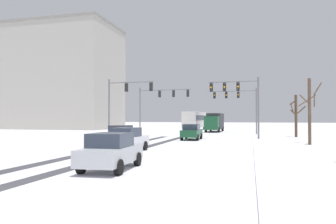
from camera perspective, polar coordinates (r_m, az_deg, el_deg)
wheel_track_left_lane at (r=22.92m, az=-5.57°, el=-6.76°), size 0.80×31.58×0.01m
wheel_track_right_lane at (r=23.79m, az=-10.68°, el=-6.54°), size 0.85×31.58×0.01m
sidewalk_kerb_right at (r=20.20m, az=20.94°, el=-7.31°), size 4.00×31.58×0.12m
traffic_signal_far_left at (r=43.47m, az=-1.46°, el=2.31°), size 7.31×0.51×6.50m
traffic_signal_far_right at (r=46.02m, az=12.54°, el=2.11°), size 6.28×0.66×6.50m
traffic_signal_near_left at (r=34.49m, az=-7.93°, el=2.82°), size 5.18×0.39×6.50m
traffic_signal_near_right at (r=33.95m, az=12.52°, el=3.16°), size 5.21×0.53×6.50m
car_dark_green_lead at (r=33.08m, az=4.28°, el=-3.59°), size 1.88×4.12×1.62m
car_red_second at (r=28.46m, az=-8.43°, el=-4.00°), size 1.89×4.13×1.62m
car_white_third at (r=21.42m, az=-7.53°, el=-4.98°), size 1.98×4.17×1.62m
car_silver_fourth at (r=14.26m, az=-10.20°, el=-6.95°), size 2.01×4.19×1.62m
bus_oncoming at (r=59.24m, az=4.86°, el=-1.33°), size 2.89×11.06×3.38m
box_truck_delivery at (r=52.21m, az=8.39°, el=-1.75°), size 2.53×7.48×3.02m
bare_tree_sidewalk_mid at (r=29.38m, az=24.18°, el=0.41°), size 1.73×1.65×5.64m
bare_tree_sidewalk_far at (r=40.43m, az=22.09°, el=-0.45°), size 1.78×1.72×5.00m
office_building_far_left_block at (r=71.99m, az=-19.94°, el=5.77°), size 27.19×14.89×21.48m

